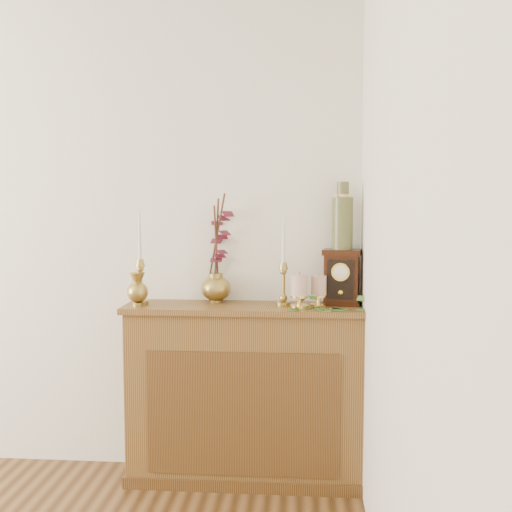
# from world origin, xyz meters

# --- Properties ---
(console_shelf) EXTENTS (1.24, 0.34, 0.93)m
(console_shelf) POSITION_xyz_m (1.40, 2.10, 0.44)
(console_shelf) COLOR brown
(console_shelf) RESTS_ON ground
(candlestick_left) EXTENTS (0.08, 0.08, 0.48)m
(candlestick_left) POSITION_xyz_m (0.86, 2.08, 1.09)
(candlestick_left) COLOR #B29747
(candlestick_left) RESTS_ON console_shelf
(candlestick_center) EXTENTS (0.08, 0.08, 0.45)m
(candlestick_center) POSITION_xyz_m (1.60, 2.10, 1.08)
(candlestick_center) COLOR #B29747
(candlestick_center) RESTS_ON console_shelf
(bud_vase) EXTENTS (0.11, 0.11, 0.17)m
(bud_vase) POSITION_xyz_m (0.86, 2.02, 1.02)
(bud_vase) COLOR #B29747
(bud_vase) RESTS_ON console_shelf
(ginger_jar) EXTENTS (0.23, 0.25, 0.57)m
(ginger_jar) POSITION_xyz_m (1.25, 2.22, 1.19)
(ginger_jar) COLOR #B29747
(ginger_jar) RESTS_ON console_shelf
(pillar_candle_left) EXTENTS (0.09, 0.09, 0.18)m
(pillar_candle_left) POSITION_xyz_m (1.68, 2.03, 1.02)
(pillar_candle_left) COLOR gold
(pillar_candle_left) RESTS_ON console_shelf
(pillar_candle_right) EXTENTS (0.09, 0.09, 0.17)m
(pillar_candle_right) POSITION_xyz_m (1.78, 2.08, 1.02)
(pillar_candle_right) COLOR gold
(pillar_candle_right) RESTS_ON console_shelf
(ivy_garland) EXTENTS (0.45, 0.18, 0.07)m
(ivy_garland) POSITION_xyz_m (1.85, 2.01, 0.94)
(ivy_garland) COLOR #406F2A
(ivy_garland) RESTS_ON console_shelf
(mantel_clock) EXTENTS (0.21, 0.16, 0.29)m
(mantel_clock) POSITION_xyz_m (1.90, 2.15, 1.07)
(mantel_clock) COLOR #35170A
(mantel_clock) RESTS_ON console_shelf
(ceramic_vase) EXTENTS (0.11, 0.11, 0.34)m
(ceramic_vase) POSITION_xyz_m (1.90, 2.15, 1.37)
(ceramic_vase) COLOR #1C3827
(ceramic_vase) RESTS_ON mantel_clock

